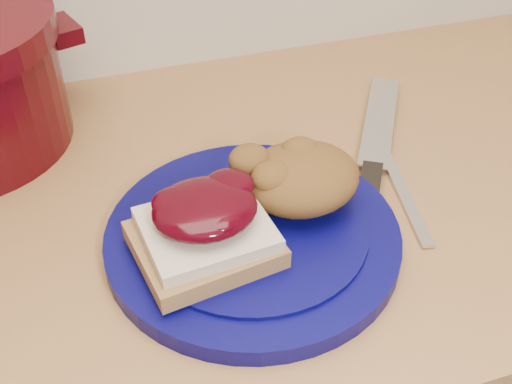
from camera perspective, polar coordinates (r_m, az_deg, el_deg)
name	(u,v)px	position (r m, az deg, el deg)	size (l,w,h in m)	color
plate	(253,237)	(0.64, -0.29, -4.04)	(0.29, 0.29, 0.02)	#060547
sandwich	(205,228)	(0.59, -4.57, -3.17)	(0.14, 0.13, 0.06)	olive
stuffing_mound	(301,178)	(0.64, 4.06, 1.23)	(0.12, 0.10, 0.06)	brown
chef_knife	(371,177)	(0.73, 10.19, 1.32)	(0.19, 0.30, 0.02)	black
butter_knife	(403,192)	(0.72, 12.95, 0.00)	(0.17, 0.01, 0.00)	silver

